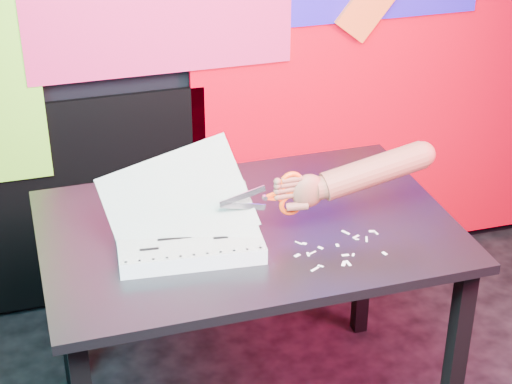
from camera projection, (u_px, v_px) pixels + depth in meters
name	position (u px, v px, depth m)	size (l,w,h in m)	color
room	(415.00, 119.00, 1.71)	(3.01, 3.01, 2.71)	black
backdrop	(246.00, 61.00, 3.14)	(2.88, 0.05, 2.08)	red
work_table	(248.00, 251.00, 2.55)	(1.21, 0.81, 0.75)	black
printout_stack	(187.00, 235.00, 2.41)	(0.45, 0.33, 0.30)	silver
scissors	(285.00, 195.00, 2.40)	(0.25, 0.02, 0.14)	silver
hand_forearm	(363.00, 174.00, 2.45)	(0.48, 0.09, 0.16)	brown
paper_clippings	(339.00, 249.00, 2.39)	(0.27, 0.18, 0.00)	silver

